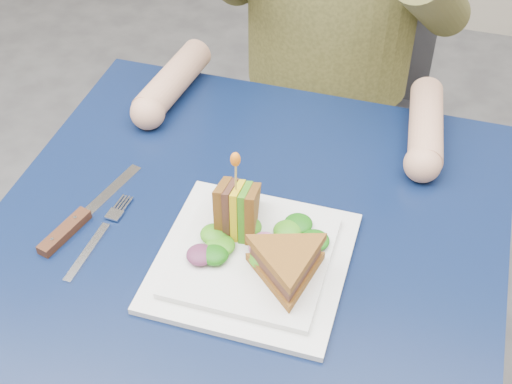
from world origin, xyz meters
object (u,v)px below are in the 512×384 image
(fork, at_px, (97,238))
(knife, at_px, (74,224))
(sandwich_flat, at_px, (287,264))
(table, at_px, (243,269))
(chair, at_px, (333,84))
(sandwich_upright, at_px, (237,209))
(plate, at_px, (253,260))

(fork, distance_m, knife, 0.05)
(sandwich_flat, relative_size, knife, 0.81)
(table, bearing_deg, fork, -159.99)
(chair, bearing_deg, knife, -107.96)
(fork, bearing_deg, sandwich_upright, 18.75)
(chair, bearing_deg, sandwich_flat, -83.59)
(table, xyz_separation_m, sandwich_flat, (0.09, -0.08, 0.12))
(plate, relative_size, sandwich_flat, 1.47)
(knife, bearing_deg, chair, 72.04)
(knife, bearing_deg, sandwich_upright, 12.24)
(chair, height_order, sandwich_upright, chair)
(plate, bearing_deg, table, 120.74)
(table, distance_m, sandwich_upright, 0.13)
(sandwich_upright, xyz_separation_m, fork, (-0.19, -0.07, -0.05))
(knife, bearing_deg, sandwich_flat, -3.30)
(table, bearing_deg, chair, 90.00)
(sandwich_upright, relative_size, knife, 0.58)
(fork, relative_size, knife, 0.82)
(chair, relative_size, fork, 5.18)
(table, height_order, knife, knife)
(sandwich_flat, bearing_deg, fork, 179.00)
(fork, xyz_separation_m, knife, (-0.04, 0.01, 0.00))
(plate, relative_size, knife, 1.18)
(table, relative_size, sandwich_upright, 5.91)
(chair, distance_m, sandwich_upright, 0.74)
(chair, height_order, fork, chair)
(plate, bearing_deg, chair, 92.39)
(knife, bearing_deg, fork, -17.54)
(fork, bearing_deg, knife, 162.46)
(chair, distance_m, sandwich_flat, 0.80)
(sandwich_upright, xyz_separation_m, knife, (-0.24, -0.05, -0.05))
(sandwich_upright, bearing_deg, table, 49.34)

